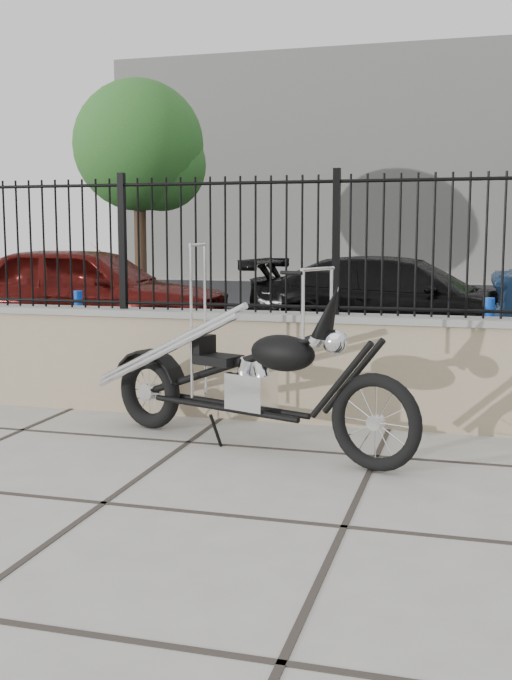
{
  "coord_description": "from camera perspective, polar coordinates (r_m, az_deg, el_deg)",
  "views": [
    {
      "loc": [
        2.18,
        -4.31,
        1.66
      ],
      "look_at": [
        0.48,
        1.81,
        0.81
      ],
      "focal_mm": 42.0,
      "sensor_mm": 36.0,
      "label": 1
    }
  ],
  "objects": [
    {
      "name": "bollard_a",
      "position": [
        10.64,
        -12.58,
        1.0
      ],
      "size": [
        0.15,
        0.15,
        0.92
      ],
      "primitive_type": "cylinder",
      "rotation": [
        0.0,
        0.0,
        0.42
      ],
      "color": "#0B2BA8",
      "rests_on": "ground_plane"
    },
    {
      "name": "chopper_motorcycle",
      "position": [
        6.12,
        -0.75,
        -0.36
      ],
      "size": [
        2.68,
        1.37,
        1.61
      ],
      "primitive_type": null,
      "rotation": [
        0.0,
        0.0,
        -0.35
      ],
      "color": "black",
      "rests_on": "ground_plane"
    },
    {
      "name": "car_red",
      "position": [
        12.42,
        -11.94,
        3.32
      ],
      "size": [
        4.55,
        2.07,
        1.51
      ],
      "primitive_type": "imported",
      "rotation": [
        0.0,
        0.0,
        1.63
      ],
      "color": "#4C0D0A",
      "rests_on": "parking_lot"
    },
    {
      "name": "tree_left",
      "position": [
        22.62,
        -8.42,
        14.04
      ],
      "size": [
        3.56,
        3.56,
        6.01
      ],
      "rotation": [
        0.0,
        0.0,
        0.15
      ],
      "color": "#382619",
      "rests_on": "ground_plane"
    },
    {
      "name": "ground_plane",
      "position": [
        5.11,
        -10.87,
        -11.44
      ],
      "size": [
        90.0,
        90.0,
        0.0
      ],
      "primitive_type": "plane",
      "color": "#99968E",
      "rests_on": "ground"
    },
    {
      "name": "parking_lot",
      "position": [
        17.03,
        8.13,
        1.98
      ],
      "size": [
        30.0,
        30.0,
        0.0
      ],
      "primitive_type": "plane",
      "color": "black",
      "rests_on": "ground"
    },
    {
      "name": "iron_fence",
      "position": [
        7.15,
        -2.21,
        6.85
      ],
      "size": [
        14.0,
        0.08,
        1.2
      ],
      "primitive_type": "cube",
      "color": "black",
      "rests_on": "retaining_wall"
    },
    {
      "name": "bollard_b",
      "position": [
        8.59,
        16.25,
        -0.41
      ],
      "size": [
        0.15,
        0.15,
        1.0
      ],
      "primitive_type": "cylinder",
      "rotation": [
        0.0,
        0.0,
        0.33
      ],
      "color": "blue",
      "rests_on": "ground_plane"
    },
    {
      "name": "background_building",
      "position": [
        30.98,
        11.72,
        11.83
      ],
      "size": [
        22.0,
        6.0,
        8.0
      ],
      "primitive_type": "cube",
      "color": "beige",
      "rests_on": "ground_plane"
    },
    {
      "name": "retaining_wall",
      "position": [
        7.25,
        -2.17,
        -1.71
      ],
      "size": [
        14.0,
        0.36,
        0.96
      ],
      "primitive_type": "cube",
      "color": "gray",
      "rests_on": "ground_plane"
    },
    {
      "name": "car_black",
      "position": [
        11.73,
        10.5,
        2.66
      ],
      "size": [
        4.7,
        2.18,
        1.33
      ],
      "primitive_type": "imported",
      "rotation": [
        0.0,
        0.0,
        1.5
      ],
      "color": "black",
      "rests_on": "parking_lot"
    }
  ]
}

